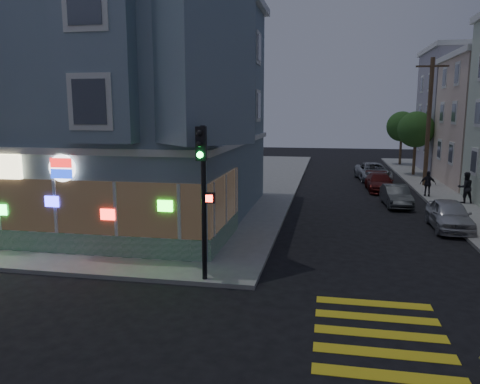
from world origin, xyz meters
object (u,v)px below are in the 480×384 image
(utility_pole, at_px, (429,121))
(pedestrian_a, at_px, (465,188))
(parked_car_a, at_px, (449,215))
(parked_car_c, at_px, (380,182))
(parked_car_d, at_px, (373,172))
(traffic_signal, at_px, (203,178))
(pedestrian_b, at_px, (428,184))
(street_tree_far, at_px, (402,127))
(parked_car_b, at_px, (396,196))
(street_tree_near, at_px, (416,130))

(utility_pole, bearing_deg, pedestrian_a, -81.41)
(parked_car_a, distance_m, parked_car_c, 10.61)
(parked_car_d, height_order, traffic_signal, traffic_signal)
(pedestrian_a, distance_m, traffic_signal, 19.29)
(utility_pole, relative_size, pedestrian_a, 4.96)
(parked_car_d, bearing_deg, pedestrian_a, -71.37)
(pedestrian_b, distance_m, parked_car_a, 8.17)
(utility_pole, relative_size, traffic_signal, 1.85)
(street_tree_far, bearing_deg, parked_car_c, -102.34)
(utility_pole, xyz_separation_m, street_tree_far, (0.20, 14.00, -0.86))
(parked_car_b, bearing_deg, utility_pole, 65.14)
(utility_pole, height_order, parked_car_b, utility_pole)
(street_tree_near, height_order, parked_car_a, street_tree_near)
(utility_pole, xyz_separation_m, traffic_signal, (-10.64, -21.82, -1.36))
(street_tree_near, relative_size, street_tree_far, 1.00)
(street_tree_near, height_order, parked_car_b, street_tree_near)
(street_tree_far, bearing_deg, traffic_signal, -106.83)
(parked_car_b, bearing_deg, street_tree_near, 73.32)
(street_tree_near, height_order, parked_car_c, street_tree_near)
(parked_car_c, xyz_separation_m, traffic_signal, (-7.24, -19.36, 2.83))
(pedestrian_a, relative_size, parked_car_b, 0.49)
(traffic_signal, bearing_deg, utility_pole, 57.46)
(pedestrian_b, xyz_separation_m, parked_car_c, (-2.70, 2.26, -0.33))
(utility_pole, bearing_deg, parked_car_a, -95.77)
(pedestrian_a, bearing_deg, parked_car_d, -74.35)
(utility_pole, height_order, parked_car_d, utility_pole)
(utility_pole, relative_size, parked_car_a, 2.20)
(utility_pole, xyz_separation_m, pedestrian_b, (-0.70, -4.72, -3.86))
(pedestrian_a, xyz_separation_m, pedestrian_b, (-1.70, 1.90, -0.12))
(pedestrian_b, relative_size, parked_car_c, 0.37)
(parked_car_a, xyz_separation_m, traffic_signal, (-9.34, -8.96, 2.74))
(street_tree_near, distance_m, pedestrian_a, 12.97)
(utility_pole, bearing_deg, street_tree_near, 88.09)
(parked_car_c, bearing_deg, parked_car_a, -80.86)
(street_tree_far, xyz_separation_m, parked_car_b, (-3.19, -21.66, -3.32))
(utility_pole, bearing_deg, parked_car_c, -144.10)
(street_tree_far, xyz_separation_m, parked_car_c, (-3.60, -16.46, -3.32))
(parked_car_a, bearing_deg, pedestrian_b, 86.43)
(pedestrian_a, relative_size, parked_car_d, 0.36)
(utility_pole, bearing_deg, parked_car_b, -111.32)
(street_tree_near, relative_size, parked_car_b, 1.42)
(pedestrian_b, distance_m, parked_car_c, 3.53)
(traffic_signal, bearing_deg, pedestrian_b, 53.29)
(street_tree_far, relative_size, parked_car_b, 1.42)
(street_tree_near, xyz_separation_m, street_tree_far, (0.00, 8.00, 0.00))
(pedestrian_b, xyz_separation_m, parked_car_b, (-2.29, -2.94, -0.33))
(parked_car_d, relative_size, traffic_signal, 1.03)
(parked_car_d, bearing_deg, pedestrian_b, -76.64)
(pedestrian_a, bearing_deg, traffic_signal, 43.03)
(utility_pole, relative_size, street_tree_far, 1.70)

